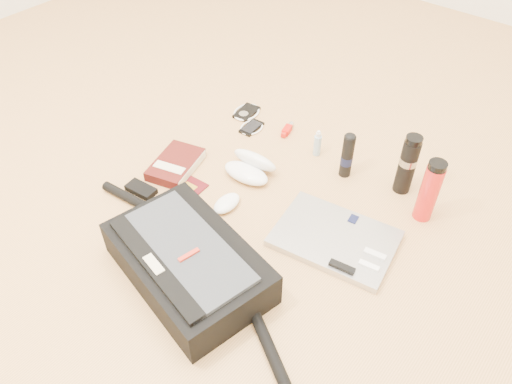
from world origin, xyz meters
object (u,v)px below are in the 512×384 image
messenger_bag (187,262)px  laptop (335,239)px  thermos_black (407,164)px  thermos_red (429,191)px  book (176,165)px

messenger_bag → laptop: (0.26, 0.38, -0.05)m
laptop → messenger_bag: bearing=-133.7°
thermos_black → thermos_red: (0.11, -0.07, -0.00)m
messenger_bag → book: (-0.37, 0.31, -0.04)m
laptop → book: size_ratio=1.68×
messenger_bag → book: size_ratio=4.08×
laptop → thermos_black: thermos_black is taller
thermos_red → thermos_black: bearing=146.6°
book → thermos_black: bearing=15.6°
book → thermos_black: 0.81m
book → thermos_black: (0.68, 0.42, 0.10)m
laptop → thermos_red: thermos_red is taller
messenger_bag → thermos_red: size_ratio=4.26×
laptop → book: 0.64m
thermos_red → laptop: bearing=-120.5°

